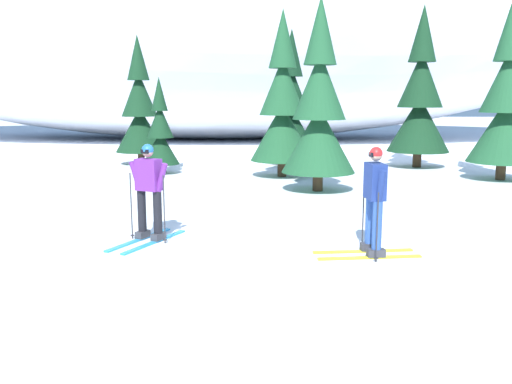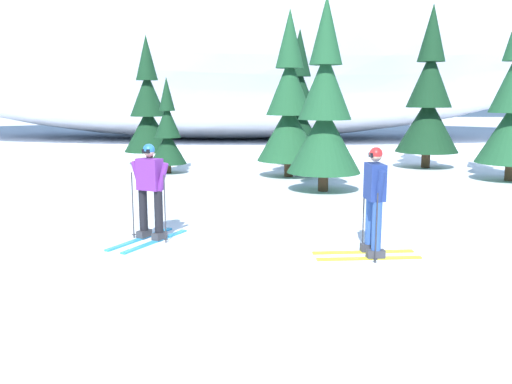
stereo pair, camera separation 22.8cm
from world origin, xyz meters
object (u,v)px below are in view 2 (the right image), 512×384
object	(u,v)px
pine_tree_left	(168,134)
pine_tree_center	(299,109)
pine_tree_far_left	(148,111)
pine_tree_center_left	(289,108)
skier_navy_jacket	(374,199)
pine_tree_center_right	(325,111)
pine_tree_right	(429,101)
skier_purple_jacket	(150,190)

from	to	relation	value
pine_tree_left	pine_tree_center	bearing A→B (deg)	31.46
pine_tree_far_left	pine_tree_center	bearing A→B (deg)	2.30
pine_tree_far_left	pine_tree_center_left	xyz separation A→B (m)	(5.22, -2.99, 0.17)
skier_navy_jacket	pine_tree_far_left	xyz separation A→B (m)	(-6.56, 11.66, 1.05)
pine_tree_far_left	pine_tree_center_left	bearing A→B (deg)	-29.81
pine_tree_center	pine_tree_center_right	size ratio (longest dim) A/B	0.97
skier_navy_jacket	pine_tree_center	bearing A→B (deg)	94.68
pine_tree_right	skier_purple_jacket	bearing A→B (deg)	-125.18
pine_tree_center	pine_tree_center_left	bearing A→B (deg)	-96.47
skier_navy_jacket	pine_tree_center_left	size ratio (longest dim) A/B	0.34
pine_tree_left	pine_tree_center	size ratio (longest dim) A/B	0.63
pine_tree_center_left	pine_tree_far_left	bearing A→B (deg)	150.19
skier_purple_jacket	pine_tree_center_left	bearing A→B (deg)	72.85
pine_tree_left	pine_tree_center_left	world-z (taller)	pine_tree_center_left
pine_tree_far_left	pine_tree_left	distance (m)	2.81
pine_tree_left	pine_tree_right	xyz separation A→B (m)	(8.85, 1.92, 1.05)
pine_tree_center_right	pine_tree_center_left	bearing A→B (deg)	109.45
skier_navy_jacket	pine_tree_center_right	bearing A→B (deg)	93.86
pine_tree_left	pine_tree_right	size ratio (longest dim) A/B	0.56
pine_tree_center_left	pine_tree_center_right	world-z (taller)	pine_tree_center_left
pine_tree_left	skier_purple_jacket	bearing A→B (deg)	-79.67
pine_tree_left	pine_tree_center_left	distance (m)	4.10
pine_tree_center	pine_tree_right	xyz separation A→B (m)	(4.51, -0.73, 0.30)
pine_tree_center_left	pine_tree_center	world-z (taller)	pine_tree_center_left
pine_tree_center_left	pine_tree_center_right	distance (m)	2.79
pine_tree_far_left	pine_tree_center	size ratio (longest dim) A/B	0.96
pine_tree_center_left	pine_tree_right	xyz separation A→B (m)	(4.88, 2.49, 0.21)
skier_purple_jacket	pine_tree_left	size ratio (longest dim) A/B	0.56
skier_navy_jacket	pine_tree_right	xyz separation A→B (m)	(3.54, 11.16, 1.44)
pine_tree_far_left	pine_tree_right	bearing A→B (deg)	-2.85
pine_tree_center_right	pine_tree_right	xyz separation A→B (m)	(3.95, 5.12, 0.24)
skier_purple_jacket	pine_tree_center_right	world-z (taller)	pine_tree_center_right
pine_tree_center_left	skier_navy_jacket	bearing A→B (deg)	-81.23
pine_tree_left	pine_tree_center_right	distance (m)	5.91
pine_tree_center_left	pine_tree_center	xyz separation A→B (m)	(0.36, 3.22, -0.09)
pine_tree_center_right	pine_tree_right	bearing A→B (deg)	52.39
skier_navy_jacket	pine_tree_left	bearing A→B (deg)	119.89
pine_tree_center_left	skier_purple_jacket	bearing A→B (deg)	-107.15
skier_navy_jacket	pine_tree_right	size ratio (longest dim) A/B	0.31
pine_tree_right	pine_tree_center	bearing A→B (deg)	170.84
pine_tree_far_left	pine_tree_center_left	world-z (taller)	pine_tree_center_left
skier_navy_jacket	pine_tree_center_right	size ratio (longest dim) A/B	0.34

